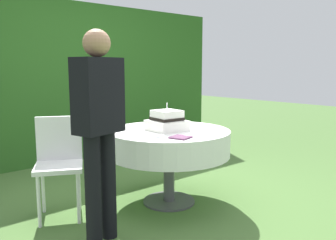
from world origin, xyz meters
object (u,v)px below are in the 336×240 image
at_px(serving_plate_far, 207,129).
at_px(wedding_cake, 167,121).
at_px(cake_table, 169,143).
at_px(serving_plate_near, 158,136).
at_px(garden_chair, 59,157).
at_px(napkin_stack, 181,137).
at_px(standing_person, 99,122).

bearing_deg(serving_plate_far, wedding_cake, 148.74).
relative_size(cake_table, serving_plate_near, 10.63).
bearing_deg(garden_chair, serving_plate_far, -26.18).
xyz_separation_m(cake_table, serving_plate_near, (-0.28, -0.19, 0.13)).
relative_size(wedding_cake, serving_plate_far, 2.68).
height_order(serving_plate_far, napkin_stack, napkin_stack).
bearing_deg(garden_chair, wedding_cake, -24.17).
bearing_deg(cake_table, napkin_stack, -116.13).
relative_size(serving_plate_far, napkin_stack, 0.82).
relative_size(wedding_cake, napkin_stack, 2.20).
distance_m(cake_table, serving_plate_near, 0.36).
bearing_deg(wedding_cake, garden_chair, 155.83).
distance_m(wedding_cake, garden_chair, 1.04).
xyz_separation_m(cake_table, wedding_cake, (-0.03, -0.00, 0.21)).
bearing_deg(wedding_cake, serving_plate_far, -31.26).
bearing_deg(napkin_stack, garden_chair, 134.59).
xyz_separation_m(serving_plate_far, standing_person, (-1.22, -0.06, 0.19)).
distance_m(garden_chair, standing_person, 0.78).
relative_size(cake_table, standing_person, 0.74).
xyz_separation_m(serving_plate_far, napkin_stack, (-0.49, -0.16, 0.00)).
distance_m(napkin_stack, garden_chair, 1.10).
bearing_deg(serving_plate_far, cake_table, 146.51).
distance_m(wedding_cake, serving_plate_far, 0.40).
xyz_separation_m(wedding_cake, serving_plate_far, (0.34, -0.21, -0.08)).
xyz_separation_m(serving_plate_far, garden_chair, (-1.25, 0.62, -0.19)).
distance_m(cake_table, wedding_cake, 0.21).
distance_m(napkin_stack, standing_person, 0.76).
bearing_deg(serving_plate_near, wedding_cake, 36.34).
xyz_separation_m(garden_chair, standing_person, (0.04, -0.68, 0.39)).
height_order(napkin_stack, garden_chair, garden_chair).
bearing_deg(standing_person, cake_table, 16.67).
bearing_deg(serving_plate_near, cake_table, 33.90).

